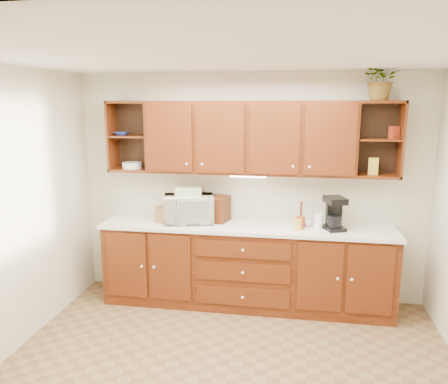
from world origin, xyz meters
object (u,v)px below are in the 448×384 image
(bread_box, at_px, (210,208))
(coffee_maker, at_px, (334,214))
(microwave, at_px, (189,209))
(potted_plant, at_px, (382,79))

(bread_box, distance_m, coffee_maker, 1.38)
(microwave, relative_size, bread_box, 1.35)
(microwave, relative_size, coffee_maker, 1.56)
(coffee_maker, bearing_deg, potted_plant, -5.29)
(coffee_maker, xyz_separation_m, potted_plant, (0.41, 0.10, 1.39))
(microwave, bearing_deg, bread_box, 13.83)
(microwave, distance_m, coffee_maker, 1.60)
(microwave, distance_m, potted_plant, 2.45)
(bread_box, height_order, coffee_maker, coffee_maker)
(potted_plant, bearing_deg, microwave, -177.71)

